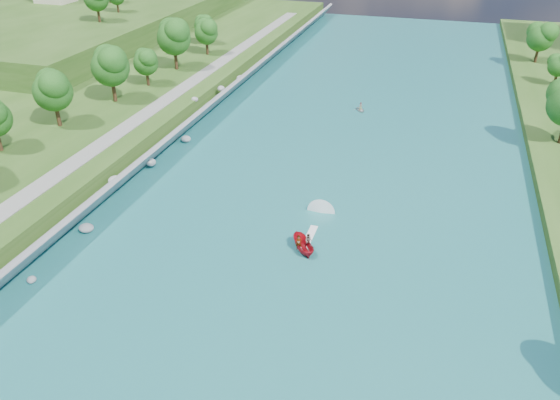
% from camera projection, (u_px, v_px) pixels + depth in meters
% --- Properties ---
extents(ground, '(260.00, 260.00, 0.00)m').
position_uv_depth(ground, '(276.00, 285.00, 56.35)').
color(ground, '#2D5119').
rests_on(ground, ground).
extents(river_water, '(55.00, 240.00, 0.10)m').
position_uv_depth(river_water, '(321.00, 195.00, 72.94)').
color(river_water, '#1A6166').
rests_on(river_water, ground).
extents(berm_west, '(45.00, 240.00, 3.50)m').
position_uv_depth(berm_west, '(8.00, 139.00, 84.78)').
color(berm_west, '#2D5119').
rests_on(berm_west, ground).
extents(ridge_west, '(60.00, 120.00, 9.00)m').
position_uv_depth(ridge_west, '(98.00, 16.00, 153.99)').
color(ridge_west, '#2D5119').
rests_on(ridge_west, ground).
extents(riprap_bank, '(4.97, 236.00, 4.27)m').
position_uv_depth(riprap_bank, '(143.00, 162.00, 77.74)').
color(riprap_bank, slate).
rests_on(riprap_bank, ground).
extents(riverside_path, '(3.00, 200.00, 0.10)m').
position_uv_depth(riverside_path, '(104.00, 142.00, 79.45)').
color(riverside_path, gray).
rests_on(riverside_path, berm_west).
extents(motorboat, '(3.81, 18.97, 2.21)m').
position_uv_depth(motorboat, '(306.00, 239.00, 62.31)').
color(motorboat, '#B40E19').
rests_on(motorboat, river_water).
extents(raft, '(2.91, 3.12, 1.59)m').
position_uv_depth(raft, '(360.00, 109.00, 100.30)').
color(raft, '#919498').
rests_on(raft, river_water).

